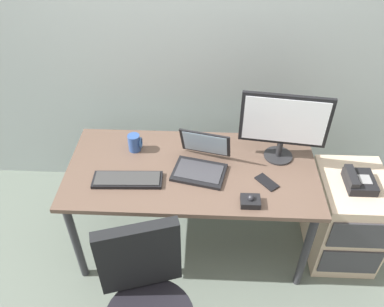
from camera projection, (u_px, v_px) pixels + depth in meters
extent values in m
plane|color=slate|center=(192.00, 240.00, 2.88)|extent=(8.00, 8.00, 0.00)
cube|color=#B0BDBD|center=(197.00, 13.00, 2.52)|extent=(6.00, 0.10, 2.80)
cube|color=brown|center=(192.00, 170.00, 2.43)|extent=(1.54, 0.74, 0.03)
cylinder|color=#2D2D33|center=(76.00, 242.00, 2.45)|extent=(0.05, 0.05, 0.68)
cylinder|color=#2D2D33|center=(306.00, 251.00, 2.40)|extent=(0.05, 0.05, 0.68)
cylinder|color=#2D2D33|center=(99.00, 174.00, 2.92)|extent=(0.05, 0.05, 0.68)
cylinder|color=#2D2D33|center=(291.00, 180.00, 2.87)|extent=(0.05, 0.05, 0.68)
cube|color=beige|center=(345.00, 217.00, 2.63)|extent=(0.42, 0.52, 0.64)
cube|color=#38383D|center=(362.00, 236.00, 2.34)|extent=(0.38, 0.01, 0.22)
cube|color=#38383D|center=(350.00, 262.00, 2.51)|extent=(0.38, 0.01, 0.22)
cube|color=black|center=(360.00, 182.00, 2.39)|extent=(0.17, 0.20, 0.06)
cube|color=black|center=(352.00, 176.00, 2.36)|extent=(0.05, 0.18, 0.04)
cube|color=gray|center=(365.00, 179.00, 2.36)|extent=(0.07, 0.08, 0.01)
cube|color=black|center=(139.00, 257.00, 1.88)|extent=(0.40, 0.17, 0.42)
cylinder|color=#262628|center=(278.00, 156.00, 2.50)|extent=(0.18, 0.18, 0.01)
cylinder|color=#262628|center=(279.00, 149.00, 2.47)|extent=(0.04, 0.04, 0.10)
cube|color=black|center=(285.00, 120.00, 2.32)|extent=(0.52, 0.09, 0.34)
cube|color=white|center=(285.00, 121.00, 2.31)|extent=(0.48, 0.06, 0.30)
cube|color=black|center=(128.00, 180.00, 2.33)|extent=(0.41, 0.15, 0.02)
cube|color=#353535|center=(127.00, 178.00, 2.32)|extent=(0.39, 0.13, 0.01)
cube|color=black|center=(199.00, 172.00, 2.38)|extent=(0.35, 0.28, 0.02)
cube|color=#38383D|center=(199.00, 171.00, 2.37)|extent=(0.30, 0.22, 0.00)
cube|color=black|center=(205.00, 143.00, 2.41)|extent=(0.32, 0.15, 0.21)
cube|color=silver|center=(205.00, 144.00, 2.41)|extent=(0.28, 0.13, 0.18)
cube|color=black|center=(250.00, 201.00, 2.19)|extent=(0.11, 0.09, 0.04)
sphere|color=#232328|center=(251.00, 198.00, 2.17)|extent=(0.04, 0.04, 0.04)
cylinder|color=#2F5093|center=(134.00, 143.00, 2.52)|extent=(0.08, 0.08, 0.11)
torus|color=#2D4E81|center=(141.00, 143.00, 2.52)|extent=(0.01, 0.07, 0.07)
cube|color=black|center=(267.00, 182.00, 2.32)|extent=(0.14, 0.15, 0.01)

